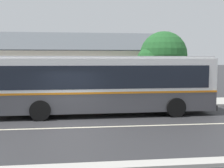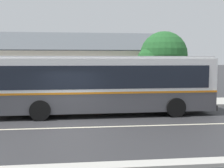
{
  "view_description": "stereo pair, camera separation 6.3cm",
  "coord_description": "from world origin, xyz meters",
  "px_view_note": "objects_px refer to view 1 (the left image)",
  "views": [
    {
      "loc": [
        0.39,
        -11.99,
        2.91
      ],
      "look_at": [
        2.22,
        3.4,
        1.59
      ],
      "focal_mm": 45.0,
      "sensor_mm": 36.0,
      "label": 1
    },
    {
      "loc": [
        0.45,
        -12.0,
        2.91
      ],
      "look_at": [
        2.22,
        3.4,
        1.59
      ],
      "focal_mm": 45.0,
      "sensor_mm": 36.0,
      "label": 2
    }
  ],
  "objects_px": {
    "transit_bus": "(104,83)",
    "bus_stop_sign": "(191,80)",
    "street_tree_primary": "(161,57)",
    "bench_down_street": "(43,97)"
  },
  "relations": [
    {
      "from": "bench_down_street",
      "to": "street_tree_primary",
      "type": "bearing_deg",
      "value": 5.81
    },
    {
      "from": "transit_bus",
      "to": "bus_stop_sign",
      "type": "distance_m",
      "value": 6.13
    },
    {
      "from": "street_tree_primary",
      "to": "bus_stop_sign",
      "type": "relative_size",
      "value": 2.03
    },
    {
      "from": "transit_bus",
      "to": "street_tree_primary",
      "type": "relative_size",
      "value": 2.4
    },
    {
      "from": "bus_stop_sign",
      "to": "bench_down_street",
      "type": "bearing_deg",
      "value": 174.17
    },
    {
      "from": "bench_down_street",
      "to": "street_tree_primary",
      "type": "height_order",
      "value": "street_tree_primary"
    },
    {
      "from": "transit_bus",
      "to": "bus_stop_sign",
      "type": "height_order",
      "value": "transit_bus"
    },
    {
      "from": "bench_down_street",
      "to": "bus_stop_sign",
      "type": "height_order",
      "value": "bus_stop_sign"
    },
    {
      "from": "street_tree_primary",
      "to": "bus_stop_sign",
      "type": "xyz_separation_m",
      "value": [
        1.51,
        -1.75,
        -1.49
      ]
    },
    {
      "from": "bench_down_street",
      "to": "bus_stop_sign",
      "type": "distance_m",
      "value": 9.43
    }
  ]
}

